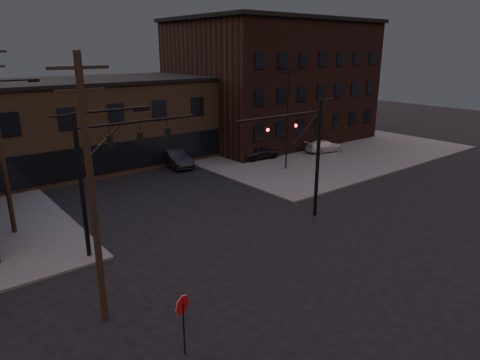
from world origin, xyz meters
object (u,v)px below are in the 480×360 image
Objects in this scene: parked_car_lot_a at (259,152)px; parked_car_lot_b at (325,146)px; traffic_signal_near at (307,148)px; traffic_signal_far at (104,166)px; car_crossing at (175,158)px; stop_sign at (183,312)px.

parked_car_lot_a reaches higher than parked_car_lot_b.
traffic_signal_near is 1.00× the size of traffic_signal_far.
parked_car_lot_a is 8.60m from car_crossing.
parked_car_lot_b is (7.77, -2.10, -0.10)m from parked_car_lot_a.
parked_car_lot_b is at bearing 36.68° from traffic_signal_near.
traffic_signal_near is at bearing -16.17° from traffic_signal_far.
traffic_signal_far reaches higher than stop_sign.
traffic_signal_far reaches higher than parked_car_lot_a.
stop_sign is at bearing -97.32° from traffic_signal_far.
traffic_signal_near is 16.57m from parked_car_lot_a.
traffic_signal_near is 20.18m from parked_car_lot_b.
car_crossing is at bearing 82.63° from parked_car_lot_b.
parked_car_lot_a is at bearing -15.63° from car_crossing.
stop_sign is at bearing -112.52° from car_crossing.
parked_car_lot_a is (20.15, 10.40, -4.13)m from traffic_signal_far.
parked_car_lot_b is (27.91, 8.30, -4.23)m from traffic_signal_far.
traffic_signal_far is 1.53× the size of car_crossing.
traffic_signal_far is 10.55m from stop_sign.
traffic_signal_far is 3.23× the size of stop_sign.
stop_sign reaches higher than car_crossing.
traffic_signal_near reaches higher than parked_car_lot_a.
traffic_signal_near is at bearing 138.38° from parked_car_lot_b.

